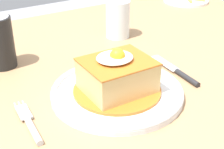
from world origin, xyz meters
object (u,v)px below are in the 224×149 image
Objects in this scene: fork at (30,125)px; soda_can at (0,42)px; main_plate at (117,92)px; drinking_glass at (118,22)px; side_plate_fries at (186,0)px; knife at (180,73)px.

fork is 0.27m from soda_can.
main_plate is at bearing 3.07° from fork.
main_plate is 1.92× the size of fork.
side_plate_fries is (0.41, 0.16, -0.04)m from drinking_glass.
soda_can reaches higher than main_plate.
soda_can is at bearing 84.13° from fork.
drinking_glass is at bearing 2.57° from soda_can.
soda_can reaches higher than knife.
soda_can is 0.77m from side_plate_fries.
soda_can is (0.03, 0.27, 0.06)m from fork.
knife is 1.58× the size of drinking_glass.
drinking_glass is 0.44m from side_plate_fries.
fork is at bearing -95.87° from soda_can.
main_plate is 2.19× the size of soda_can.
soda_can is (-0.33, 0.26, 0.06)m from knife.
main_plate is 2.59× the size of drinking_glass.
soda_can reaches higher than side_plate_fries.
soda_can is (-0.16, 0.26, 0.05)m from main_plate.
drinking_glass is (0.00, 0.28, 0.04)m from knife.
soda_can is at bearing 141.82° from knife.
knife is 0.28m from drinking_glass.
side_plate_fries is (0.77, 0.45, -0.00)m from fork.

